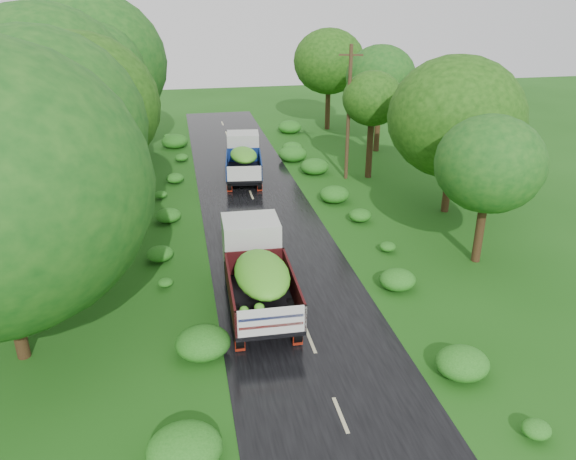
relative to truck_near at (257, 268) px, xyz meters
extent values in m
plane|color=#174A0F|center=(1.52, -7.01, -1.66)|extent=(120.00, 120.00, 0.00)
cube|color=black|center=(1.52, -2.01, -1.65)|extent=(6.50, 80.00, 0.02)
cube|color=#BFB78C|center=(1.52, -7.01, -1.63)|extent=(0.12, 1.60, 0.00)
cube|color=#BFB78C|center=(1.52, -3.01, -1.63)|extent=(0.12, 1.60, 0.00)
cube|color=#BFB78C|center=(1.52, 0.99, -1.63)|extent=(0.12, 1.60, 0.00)
cube|color=#BFB78C|center=(1.52, 4.99, -1.63)|extent=(0.12, 1.60, 0.00)
cube|color=#BFB78C|center=(1.52, 8.99, -1.63)|extent=(0.12, 1.60, 0.00)
cube|color=#BFB78C|center=(1.52, 12.99, -1.63)|extent=(0.12, 1.60, 0.00)
cube|color=#BFB78C|center=(1.52, 16.99, -1.63)|extent=(0.12, 1.60, 0.00)
cube|color=#BFB78C|center=(1.52, 20.99, -1.63)|extent=(0.12, 1.60, 0.00)
cube|color=#BFB78C|center=(1.52, 24.99, -1.63)|extent=(0.12, 1.60, 0.00)
cube|color=#BFB78C|center=(1.52, 28.99, -1.63)|extent=(0.12, 1.60, 0.00)
cube|color=#BFB78C|center=(1.52, 32.99, -1.63)|extent=(0.12, 1.60, 0.00)
cube|color=black|center=(-0.01, -0.35, -0.95)|extent=(2.01, 6.16, 0.30)
cylinder|color=black|center=(-1.01, 1.90, -1.11)|extent=(0.33, 1.09, 1.09)
cylinder|color=black|center=(1.10, 1.86, -1.11)|extent=(0.33, 1.09, 1.09)
cylinder|color=black|center=(-1.09, -1.72, -1.11)|extent=(0.33, 1.09, 1.09)
cylinder|color=black|center=(1.02, -1.76, -1.11)|extent=(0.33, 1.09, 1.09)
cylinder|color=black|center=(-1.12, -2.83, -1.11)|extent=(0.33, 1.09, 1.09)
cylinder|color=black|center=(0.99, -2.87, -1.11)|extent=(0.33, 1.09, 1.09)
cube|color=maroon|center=(-1.12, -3.20, -1.35)|extent=(0.37, 0.05, 0.49)
cube|color=maroon|center=(0.98, -3.24, -1.35)|extent=(0.37, 0.05, 0.49)
cube|color=silver|center=(0.05, 2.10, 0.24)|extent=(2.45, 2.12, 2.07)
cube|color=black|center=(-0.03, -1.49, -0.71)|extent=(2.60, 4.73, 0.17)
cube|color=#420B13|center=(-1.24, -1.46, -0.11)|extent=(0.19, 4.68, 1.03)
cube|color=#420B13|center=(1.17, -1.51, -0.11)|extent=(0.19, 4.68, 1.03)
cube|color=#420B13|center=(0.02, 0.81, -0.11)|extent=(2.50, 0.14, 1.03)
cube|color=silver|center=(-0.08, -3.78, -0.11)|extent=(2.50, 0.14, 1.03)
ellipsoid|color=#36941B|center=(-0.03, -1.49, 0.54)|extent=(2.19, 3.97, 1.09)
cube|color=black|center=(1.47, 16.17, -1.01)|extent=(2.32, 5.72, 0.28)
cylinder|color=black|center=(0.75, 18.29, -1.16)|extent=(0.39, 1.01, 0.99)
cylinder|color=black|center=(2.65, 18.07, -1.16)|extent=(0.39, 1.01, 0.99)
cylinder|color=black|center=(0.38, 15.02, -1.16)|extent=(0.39, 1.01, 0.99)
cylinder|color=black|center=(2.28, 14.81, -1.16)|extent=(0.39, 1.01, 0.99)
cylinder|color=black|center=(0.26, 14.02, -1.16)|extent=(0.39, 1.01, 0.99)
cylinder|color=black|center=(2.17, 13.80, -1.16)|extent=(0.39, 1.01, 0.99)
cube|color=maroon|center=(0.23, 13.68, -1.38)|extent=(0.34, 0.08, 0.44)
cube|color=maroon|center=(2.13, 13.47, -1.38)|extent=(0.34, 0.08, 0.44)
cube|color=silver|center=(1.72, 18.38, 0.06)|extent=(2.38, 2.11, 1.88)
cube|color=black|center=(1.36, 15.14, -0.80)|extent=(2.74, 4.48, 0.16)
cube|color=navy|center=(0.27, 15.26, -0.25)|extent=(0.56, 4.23, 0.94)
cube|color=navy|center=(2.44, 15.02, -0.25)|extent=(0.56, 4.23, 0.94)
cube|color=navy|center=(1.59, 17.21, -0.25)|extent=(2.27, 0.34, 0.94)
cube|color=silver|center=(1.12, 13.07, -0.25)|extent=(2.27, 0.34, 0.94)
ellipsoid|color=#36941B|center=(1.36, 15.14, 0.34)|extent=(2.30, 3.76, 0.99)
cylinder|color=#382616|center=(8.29, 15.04, 2.72)|extent=(0.30, 0.30, 8.74)
cube|color=#382616|center=(8.29, 15.04, 6.43)|extent=(1.50, 0.52, 0.11)
cylinder|color=black|center=(-8.70, -1.93, 1.95)|extent=(0.45, 0.45, 7.20)
cylinder|color=black|center=(-8.43, 4.47, 2.18)|extent=(0.46, 0.46, 7.68)
ellipsoid|color=#15400C|center=(-8.43, 4.47, 5.10)|extent=(4.26, 4.26, 3.84)
cylinder|color=black|center=(-7.25, 8.22, 2.24)|extent=(0.47, 0.47, 7.79)
ellipsoid|color=#15400C|center=(-7.25, 8.22, 5.20)|extent=(3.92, 3.92, 3.53)
cylinder|color=black|center=(-9.77, 13.70, 2.30)|extent=(0.47, 0.47, 7.92)
ellipsoid|color=#15400C|center=(-9.77, 13.70, 5.31)|extent=(4.46, 4.46, 4.01)
cylinder|color=black|center=(-7.99, 18.87, 2.31)|extent=(0.47, 0.47, 7.94)
ellipsoid|color=#15400C|center=(-7.99, 18.87, 5.33)|extent=(3.77, 3.77, 3.40)
cylinder|color=black|center=(-8.63, 22.94, 2.33)|extent=(0.47, 0.47, 7.97)
ellipsoid|color=#15400C|center=(-8.63, 22.94, 5.36)|extent=(4.73, 4.73, 4.26)
cylinder|color=black|center=(-8.37, 28.27, 2.48)|extent=(0.48, 0.48, 8.27)
ellipsoid|color=#15400C|center=(-8.37, 28.27, 5.62)|extent=(3.74, 3.74, 3.36)
cylinder|color=black|center=(10.80, 1.86, 1.08)|extent=(0.41, 0.41, 5.48)
ellipsoid|color=#124B14|center=(10.80, 1.86, 3.17)|extent=(3.12, 3.12, 2.81)
cylinder|color=black|center=(12.21, 8.10, 1.47)|extent=(0.43, 0.43, 6.24)
ellipsoid|color=#124B14|center=(12.21, 8.10, 3.84)|extent=(3.85, 3.85, 3.46)
cylinder|color=black|center=(9.86, 14.98, 1.38)|extent=(0.43, 0.43, 6.08)
ellipsoid|color=#124B14|center=(9.86, 14.98, 3.69)|extent=(2.80, 2.80, 2.52)
cylinder|color=black|center=(12.62, 21.17, 1.60)|extent=(0.44, 0.44, 6.51)
ellipsoid|color=#124B14|center=(12.62, 21.17, 4.08)|extent=(3.24, 3.24, 2.92)
cylinder|color=black|center=(10.71, 29.01, 1.73)|extent=(0.44, 0.44, 6.77)
ellipsoid|color=#124B14|center=(10.71, 29.01, 4.30)|extent=(3.53, 3.53, 3.17)
camera|label=1|loc=(-2.71, -19.92, 10.52)|focal=35.00mm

